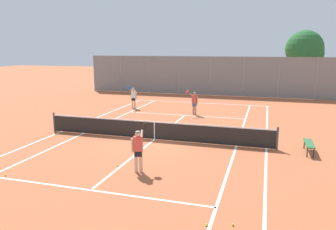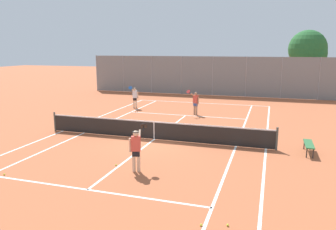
% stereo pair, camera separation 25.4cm
% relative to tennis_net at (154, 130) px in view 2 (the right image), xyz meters
% --- Properties ---
extents(ground_plane, '(120.00, 120.00, 0.00)m').
position_rel_tennis_net_xyz_m(ground_plane, '(0.00, 0.00, -0.51)').
color(ground_plane, '#B25B38').
extents(court_line_markings, '(11.10, 23.90, 0.01)m').
position_rel_tennis_net_xyz_m(court_line_markings, '(0.00, 0.00, -0.51)').
color(court_line_markings, white).
rests_on(court_line_markings, ground).
extents(tennis_net, '(12.00, 0.10, 1.07)m').
position_rel_tennis_net_xyz_m(tennis_net, '(0.00, 0.00, 0.00)').
color(tennis_net, '#474C47').
rests_on(tennis_net, ground).
extents(player_near_side, '(0.50, 0.86, 1.77)m').
position_rel_tennis_net_xyz_m(player_near_side, '(0.89, -4.39, 0.42)').
color(player_near_side, beige).
rests_on(player_near_side, ground).
extents(player_far_left, '(0.53, 0.84, 1.77)m').
position_rel_tennis_net_xyz_m(player_far_left, '(-4.46, 7.89, 0.42)').
color(player_far_left, beige).
rests_on(player_far_left, ground).
extents(player_far_right, '(0.86, 0.68, 1.77)m').
position_rel_tennis_net_xyz_m(player_far_right, '(0.57, 6.86, 0.42)').
color(player_far_right, tan).
rests_on(player_far_right, ground).
extents(loose_tennis_ball_0, '(0.07, 0.07, 0.07)m').
position_rel_tennis_net_xyz_m(loose_tennis_ball_0, '(-3.61, -6.21, -0.48)').
color(loose_tennis_ball_0, '#D1DB33').
rests_on(loose_tennis_ball_0, ground).
extents(loose_tennis_ball_1, '(0.07, 0.07, 0.07)m').
position_rel_tennis_net_xyz_m(loose_tennis_ball_1, '(4.70, -7.27, -0.48)').
color(loose_tennis_ball_1, '#D1DB33').
rests_on(loose_tennis_ball_1, ground).
extents(loose_tennis_ball_2, '(0.07, 0.07, 0.07)m').
position_rel_tennis_net_xyz_m(loose_tennis_ball_2, '(-0.08, 5.78, -0.48)').
color(loose_tennis_ball_2, '#D1DB33').
rests_on(loose_tennis_ball_2, ground).
extents(loose_tennis_ball_3, '(0.07, 0.07, 0.07)m').
position_rel_tennis_net_xyz_m(loose_tennis_ball_3, '(-0.12, -4.09, -0.48)').
color(loose_tennis_ball_3, '#D1DB33').
rests_on(loose_tennis_ball_3, ground).
extents(loose_tennis_ball_4, '(0.07, 0.07, 0.07)m').
position_rel_tennis_net_xyz_m(loose_tennis_ball_4, '(4.04, -7.48, -0.48)').
color(loose_tennis_ball_4, '#D1DB33').
rests_on(loose_tennis_ball_4, ground).
extents(courtside_bench, '(0.36, 1.50, 0.47)m').
position_rel_tennis_net_xyz_m(courtside_bench, '(7.30, -0.09, -0.10)').
color(courtside_bench, '#2D6638').
rests_on(courtside_bench, ground).
extents(back_fence, '(25.66, 0.08, 3.83)m').
position_rel_tennis_net_xyz_m(back_fence, '(-0.00, 16.77, 1.41)').
color(back_fence, gray).
rests_on(back_fence, ground).
extents(tree_behind_left, '(3.71, 3.71, 6.39)m').
position_rel_tennis_net_xyz_m(tree_behind_left, '(8.91, 20.67, 3.89)').
color(tree_behind_left, brown).
rests_on(tree_behind_left, ground).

